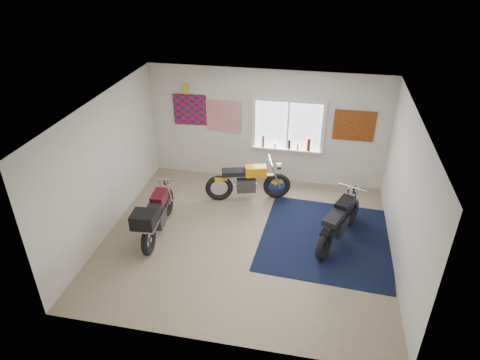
% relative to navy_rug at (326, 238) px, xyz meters
% --- Properties ---
extents(ground, '(5.50, 5.50, 0.00)m').
position_rel_navy_rug_xyz_m(ground, '(-1.54, -0.33, -0.01)').
color(ground, '#9E896B').
rests_on(ground, ground).
extents(room_shell, '(5.50, 5.50, 5.50)m').
position_rel_navy_rug_xyz_m(room_shell, '(-1.54, -0.33, 1.63)').
color(room_shell, white).
rests_on(room_shell, ground).
extents(navy_rug, '(2.65, 2.74, 0.01)m').
position_rel_navy_rug_xyz_m(navy_rug, '(0.00, 0.00, 0.00)').
color(navy_rug, black).
rests_on(navy_rug, ground).
extents(window_assembly, '(1.66, 0.17, 1.26)m').
position_rel_navy_rug_xyz_m(window_assembly, '(-1.04, 2.14, 1.36)').
color(window_assembly, white).
rests_on(window_assembly, room_shell).
extents(oil_bottles, '(1.13, 0.09, 0.30)m').
position_rel_navy_rug_xyz_m(oil_bottles, '(-0.95, 2.07, 1.02)').
color(oil_bottles, brown).
rests_on(oil_bottles, window_assembly).
extents(flag_display, '(1.60, 0.10, 1.17)m').
position_rel_navy_rug_xyz_m(flag_display, '(-3.44, 2.15, 2.14)').
color(flag_display, red).
rests_on(flag_display, room_shell).
extents(triumph_poster, '(0.90, 0.03, 0.70)m').
position_rel_navy_rug_xyz_m(triumph_poster, '(0.41, 2.15, 1.54)').
color(triumph_poster, '#A54C14').
rests_on(triumph_poster, room_shell).
extents(yellow_triumph, '(1.88, 0.73, 0.97)m').
position_rel_navy_rug_xyz_m(yellow_triumph, '(-1.79, 1.17, 0.42)').
color(yellow_triumph, black).
rests_on(yellow_triumph, ground).
extents(black_chrome_bike, '(0.90, 1.80, 0.98)m').
position_rel_navy_rug_xyz_m(black_chrome_bike, '(0.20, 0.01, 0.42)').
color(black_chrome_bike, black).
rests_on(black_chrome_bike, navy_rug).
extents(maroon_tourer, '(0.59, 1.90, 0.96)m').
position_rel_navy_rug_xyz_m(maroon_tourer, '(-3.28, -0.58, 0.49)').
color(maroon_tourer, black).
rests_on(maroon_tourer, ground).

